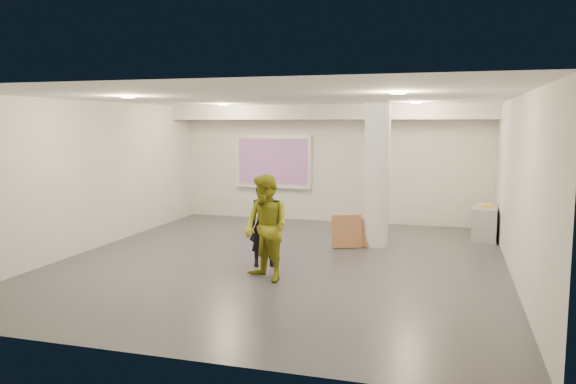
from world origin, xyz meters
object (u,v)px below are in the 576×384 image
(column, at_px, (377,175))
(projection_screen, at_px, (273,162))
(woman, at_px, (265,224))
(man, at_px, (266,228))
(credenza, at_px, (485,223))

(column, xyz_separation_m, projection_screen, (-3.10, 2.65, 0.03))
(woman, xyz_separation_m, man, (0.32, -0.86, 0.11))
(column, bearing_deg, projection_screen, 139.44)
(man, bearing_deg, projection_screen, 138.90)
(projection_screen, height_order, man, projection_screen)
(column, height_order, woman, column)
(credenza, distance_m, woman, 5.38)
(column, bearing_deg, woman, -127.32)
(projection_screen, xyz_separation_m, credenza, (5.32, -1.21, -1.17))
(column, xyz_separation_m, woman, (-1.69, -2.22, -0.74))
(credenza, distance_m, man, 5.80)
(column, distance_m, woman, 2.89)
(man, bearing_deg, credenza, 83.68)
(projection_screen, height_order, credenza, projection_screen)
(column, distance_m, projection_screen, 4.08)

